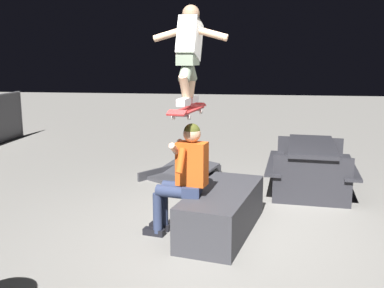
{
  "coord_description": "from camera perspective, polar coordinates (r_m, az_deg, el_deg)",
  "views": [
    {
      "loc": [
        -5.03,
        -0.39,
        2.1
      ],
      "look_at": [
        -0.13,
        0.3,
        1.13
      ],
      "focal_mm": 41.64,
      "sensor_mm": 36.0,
      "label": 1
    }
  ],
  "objects": [
    {
      "name": "ground_plane",
      "position": [
        5.46,
        3.33,
        -11.47
      ],
      "size": [
        40.0,
        40.0,
        0.0
      ],
      "primitive_type": "plane",
      "color": "gray"
    },
    {
      "name": "ledge_box_main",
      "position": [
        5.44,
        3.88,
        -8.6
      ],
      "size": [
        1.76,
        1.0,
        0.53
      ],
      "primitive_type": "cube",
      "rotation": [
        0.0,
        0.0,
        -0.21
      ],
      "color": "#38383D",
      "rests_on": "ground"
    },
    {
      "name": "person_sitting_on_ledge",
      "position": [
        5.16,
        -1.15,
        -3.85
      ],
      "size": [
        0.59,
        0.78,
        1.36
      ],
      "color": "#2D3856",
      "rests_on": "ground"
    },
    {
      "name": "skateboard",
      "position": [
        5.18,
        -0.53,
        4.36
      ],
      "size": [
        1.04,
        0.32,
        0.13
      ],
      "color": "#B72D2D"
    },
    {
      "name": "skater_airborne",
      "position": [
        5.2,
        -0.37,
        11.98
      ],
      "size": [
        0.63,
        0.89,
        1.12
      ],
      "color": "white"
    },
    {
      "name": "kicker_ramp",
      "position": [
        7.87,
        -1.46,
        -3.91
      ],
      "size": [
        1.42,
        1.4,
        0.33
      ],
      "color": "#38383D",
      "rests_on": "ground"
    },
    {
      "name": "picnic_table_back",
      "position": [
        7.27,
        15.0,
        -1.96
      ],
      "size": [
        1.82,
        1.49,
        0.75
      ],
      "color": "#28282D",
      "rests_on": "ground"
    }
  ]
}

